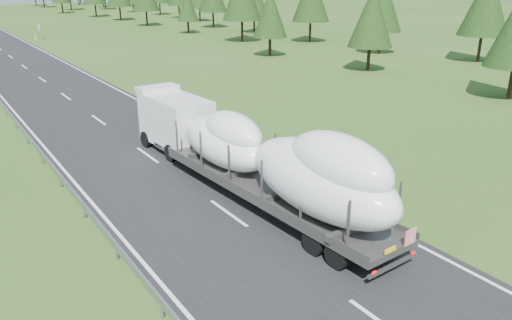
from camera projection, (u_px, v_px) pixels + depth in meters
highway_sign at (39, 28)px, 80.02m from camera, size 0.08×0.90×2.60m
boat_truck at (255, 152)px, 22.24m from camera, size 3.36×19.14×4.43m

